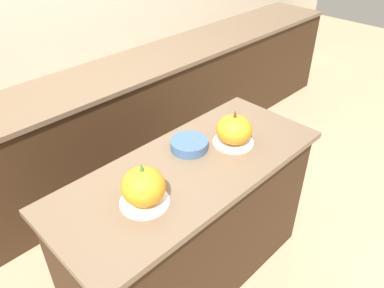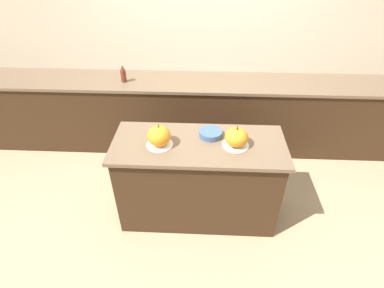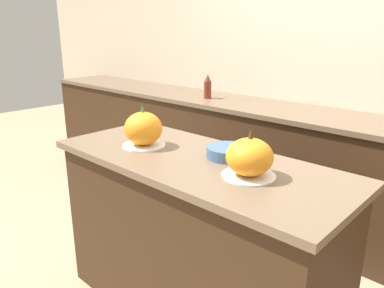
{
  "view_description": "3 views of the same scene",
  "coord_description": "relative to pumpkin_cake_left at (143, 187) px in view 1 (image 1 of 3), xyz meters",
  "views": [
    {
      "loc": [
        -1.07,
        -1.07,
        2.07
      ],
      "look_at": [
        0.03,
        0.02,
        1.0
      ],
      "focal_mm": 35.0,
      "sensor_mm": 36.0,
      "label": 1
    },
    {
      "loc": [
        0.04,
        -2.1,
        2.43
      ],
      "look_at": [
        -0.06,
        -0.05,
        0.91
      ],
      "focal_mm": 28.0,
      "sensor_mm": 36.0,
      "label": 2
    },
    {
      "loc": [
        1.14,
        -1.25,
        1.48
      ],
      "look_at": [
        -0.03,
        0.0,
        0.95
      ],
      "focal_mm": 35.0,
      "sensor_mm": 36.0,
      "label": 3
    }
  ],
  "objects": [
    {
      "name": "mixing_bowl",
      "position": [
        0.44,
        0.16,
        -0.06
      ],
      "size": [
        0.21,
        0.21,
        0.05
      ],
      "color": "#3D5B84",
      "rests_on": "kitchen_island"
    },
    {
      "name": "kitchen_island",
      "position": [
        0.34,
        0.04,
        -0.53
      ],
      "size": [
        1.53,
        0.63,
        0.89
      ],
      "color": "#382314",
      "rests_on": "ground_plane"
    },
    {
      "name": "pumpkin_cake_right",
      "position": [
        0.65,
        0.02,
        -0.01
      ],
      "size": [
        0.23,
        0.23,
        0.21
      ],
      "color": "white",
      "rests_on": "kitchen_island"
    },
    {
      "name": "pumpkin_cake_left",
      "position": [
        0.0,
        0.0,
        0.0
      ],
      "size": [
        0.23,
        0.23,
        0.22
      ],
      "color": "white",
      "rests_on": "kitchen_island"
    },
    {
      "name": "back_counter",
      "position": [
        0.34,
        1.25,
        -0.52
      ],
      "size": [
        6.0,
        0.6,
        0.91
      ],
      "color": "#382314",
      "rests_on": "ground_plane"
    },
    {
      "name": "wall_back",
      "position": [
        0.34,
        1.58,
        0.27
      ],
      "size": [
        8.0,
        0.06,
        2.5
      ],
      "color": "beige",
      "rests_on": "ground_plane"
    },
    {
      "name": "ground_plane",
      "position": [
        0.34,
        0.04,
        -0.98
      ],
      "size": [
        12.0,
        12.0,
        0.0
      ],
      "primitive_type": "plane",
      "color": "tan"
    }
  ]
}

